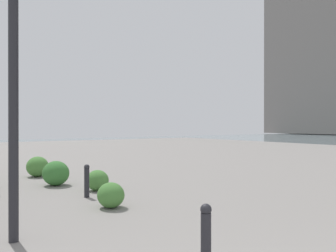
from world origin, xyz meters
The scene contains 8 objects.
building_highrise centered at (39.41, -62.69, 16.03)m, with size 17.92×12.99×32.07m.
lamppost centered at (4.55, 0.95, 2.90)m, with size 0.98×0.28×4.41m.
bollard_near centered at (2.10, -0.64, 0.43)m, with size 0.13×0.13×0.82m.
bollard_mid centered at (6.91, -1.06, 0.41)m, with size 0.13×0.13×0.78m.
shrub_low centered at (8.93, -0.92, 0.34)m, with size 0.81×0.73×0.69m.
shrub_round centered at (5.66, -1.10, 0.26)m, with size 0.61×0.55×0.52m.
shrub_wide centered at (10.93, -0.90, 0.33)m, with size 0.78×0.70×0.66m.
shrub_tall centered at (7.54, -1.59, 0.27)m, with size 0.63×0.57×0.54m.
Camera 1 is at (-0.88, 1.91, 1.71)m, focal length 36.87 mm.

